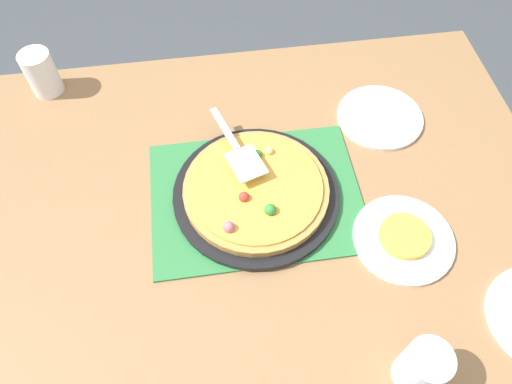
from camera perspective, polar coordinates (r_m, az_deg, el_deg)
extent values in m
plane|color=#3D4247|center=(1.78, 0.00, -13.81)|extent=(8.00, 8.00, 0.00)
cube|color=olive|center=(1.11, 0.00, -0.99)|extent=(1.40, 1.00, 0.03)
cube|color=olive|center=(1.82, 18.38, 6.73)|extent=(0.07, 0.07, 0.72)
cube|color=olive|center=(1.76, -23.30, 1.99)|extent=(0.07, 0.07, 0.72)
cube|color=#2D753D|center=(1.10, 0.00, -0.49)|extent=(0.48, 0.36, 0.01)
cylinder|color=black|center=(1.09, 0.00, -0.20)|extent=(0.38, 0.38, 0.01)
cylinder|color=#B78442|center=(1.08, 0.00, 0.29)|extent=(0.33, 0.33, 0.02)
cylinder|color=gold|center=(1.07, 0.00, 0.68)|extent=(0.30, 0.30, 0.01)
sphere|color=#B76675|center=(1.08, -0.22, 2.38)|extent=(0.03, 0.03, 0.03)
sphere|color=#B76675|center=(1.09, -2.49, 3.57)|extent=(0.03, 0.03, 0.03)
sphere|color=#B76675|center=(1.00, -3.28, -4.21)|extent=(0.03, 0.03, 0.03)
sphere|color=#E5CC7F|center=(1.12, 1.60, 4.94)|extent=(0.02, 0.02, 0.02)
sphere|color=#338433|center=(1.02, 1.71, -2.13)|extent=(0.03, 0.03, 0.03)
sphere|color=#E5CC7F|center=(1.10, -1.45, 4.15)|extent=(0.02, 0.02, 0.02)
sphere|color=#338433|center=(1.11, 0.22, 4.56)|extent=(0.02, 0.02, 0.02)
sphere|color=red|center=(1.04, -1.46, -0.59)|extent=(0.02, 0.02, 0.02)
cylinder|color=white|center=(1.09, 17.20, -5.39)|extent=(0.22, 0.22, 0.01)
cylinder|color=white|center=(1.29, 14.59, 8.67)|extent=(0.22, 0.22, 0.01)
cylinder|color=gold|center=(1.08, 17.37, -5.07)|extent=(0.11, 0.11, 0.02)
cylinder|color=white|center=(1.40, -24.29, 12.85)|extent=(0.08, 0.08, 0.12)
cylinder|color=white|center=(0.94, 19.23, -19.18)|extent=(0.08, 0.08, 0.12)
cube|color=silver|center=(1.07, -1.20, 3.43)|extent=(0.09, 0.11, 0.00)
cube|color=#B2B2B7|center=(1.14, -3.75, 7.57)|extent=(0.06, 0.14, 0.01)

